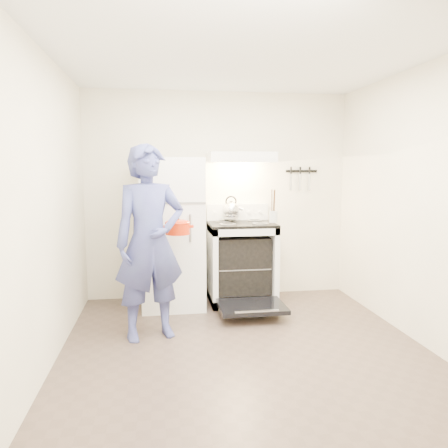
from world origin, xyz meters
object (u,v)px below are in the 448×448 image
at_px(refrigerator, 172,233).
at_px(tea_kettle, 231,209).
at_px(stove_body, 241,264).
at_px(person, 150,243).
at_px(dutch_oven, 178,228).

xyz_separation_m(refrigerator, tea_kettle, (0.71, 0.17, 0.25)).
xyz_separation_m(stove_body, person, (-1.04, -0.97, 0.44)).
distance_m(stove_body, person, 1.49).
xyz_separation_m(stove_body, tea_kettle, (-0.10, 0.15, 0.64)).
bearing_deg(person, tea_kettle, 32.59).
bearing_deg(stove_body, person, -137.22).
xyz_separation_m(tea_kettle, person, (-0.94, -1.11, -0.20)).
relative_size(stove_body, dutch_oven, 2.89).
distance_m(person, dutch_oven, 0.44).
bearing_deg(person, dutch_oven, 33.92).
height_order(stove_body, tea_kettle, tea_kettle).
bearing_deg(tea_kettle, dutch_oven, -130.84).
height_order(refrigerator, stove_body, refrigerator).
bearing_deg(refrigerator, tea_kettle, 13.52).
xyz_separation_m(person, dutch_oven, (0.27, 0.33, 0.08)).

